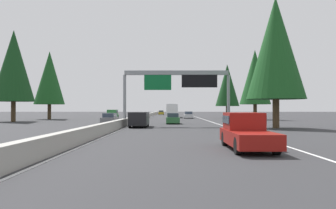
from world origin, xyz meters
The scene contains 18 objects.
ground_plane centered at (60.00, 0.00, 0.00)m, with size 320.00×320.00×0.00m, color #2D2D30.
median_barrier centered at (80.00, 0.30, 0.45)m, with size 180.00×0.56×0.90m, color #9E9B93.
shoulder_stripe_right centered at (70.00, -11.52, 0.01)m, with size 160.00×0.16×0.01m, color silver.
shoulder_stripe_median centered at (70.00, -0.25, 0.01)m, with size 160.00×0.16×0.01m, color silver.
sign_gantry_overhead centered at (38.26, -6.03, 5.24)m, with size 0.50×12.68×6.58m.
pickup_far_center centered at (15.82, -9.04, 0.91)m, with size 5.60×2.00×1.86m.
sedan_distant_a centered at (44.68, -5.48, 0.68)m, with size 4.40×1.80×1.47m.
sedan_near_right centered at (69.83, -8.95, 0.68)m, with size 4.40×1.80×1.47m.
sedan_near_center centered at (113.05, -2.05, 0.68)m, with size 4.40×1.80×1.47m.
bus_distant_b centered at (77.83, -5.52, 1.72)m, with size 11.50×2.55×3.10m.
minivan_mid_right centered at (36.20, -1.63, 0.95)m, with size 5.00×1.95×1.69m.
oncoming_near centered at (43.85, 3.05, 0.68)m, with size 4.40×1.80×1.47m.
oncoming_far centered at (64.56, 6.36, 0.91)m, with size 5.60×2.00×1.86m.
conifer_right_near centered at (34.19, -16.34, 8.54)m, with size 6.18×6.18×14.04m.
conifer_right_mid centered at (61.97, -21.12, 8.02)m, with size 5.80×5.80×13.19m.
conifer_right_far centered at (74.08, -17.94, 7.34)m, with size 5.31×5.31×12.07m.
conifer_left_near centered at (51.87, 19.90, 8.93)m, with size 6.46×6.46×14.68m.
conifer_left_mid centered at (63.74, 18.42, 8.07)m, with size 5.84×5.84×13.27m.
Camera 1 is at (-1.61, -5.13, 2.08)m, focal length 36.05 mm.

